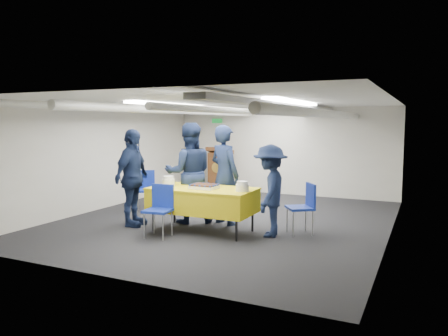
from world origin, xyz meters
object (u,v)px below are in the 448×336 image
(serving_table, at_px, (203,200))
(podium, at_px, (220,170))
(sailor_a, at_px, (225,175))
(sailor_c, at_px, (132,178))
(sailor_b, at_px, (189,173))
(chair_right, at_px, (305,203))
(sheet_cake, at_px, (204,186))
(sailor_d, at_px, (270,191))
(chair_left, at_px, (145,186))
(chair_near, at_px, (160,205))

(serving_table, height_order, podium, podium)
(sailor_a, bearing_deg, sailor_c, 52.51)
(sailor_b, bearing_deg, chair_right, 148.86)
(serving_table, height_order, sheet_cake, sheet_cake)
(podium, height_order, sailor_b, sailor_b)
(sheet_cake, relative_size, sailor_d, 0.30)
(chair_left, height_order, sailor_a, sailor_a)
(chair_near, bearing_deg, chair_right, 28.93)
(podium, height_order, chair_right, podium)
(sheet_cake, bearing_deg, podium, 111.97)
(chair_near, height_order, sailor_a, sailor_a)
(sailor_a, relative_size, sailor_c, 1.04)
(chair_left, relative_size, sailor_d, 0.56)
(sheet_cake, bearing_deg, chair_left, 150.81)
(sailor_a, bearing_deg, sheet_cake, 108.63)
(sheet_cake, bearing_deg, sailor_a, 86.28)
(sheet_cake, bearing_deg, sailor_c, -174.96)
(sailor_b, bearing_deg, serving_table, 104.13)
(chair_right, xyz_separation_m, sailor_d, (-0.49, -0.40, 0.24))
(sailor_b, distance_m, sailor_d, 1.76)
(chair_left, bearing_deg, sailor_b, -22.24)
(chair_near, bearing_deg, chair_left, 131.64)
(chair_right, height_order, chair_left, same)
(sailor_a, distance_m, sailor_c, 1.71)
(chair_right, height_order, sailor_a, sailor_a)
(chair_near, xyz_separation_m, chair_right, (2.16, 1.19, 0.00))
(chair_left, bearing_deg, podium, 82.07)
(podium, xyz_separation_m, sailor_b, (1.03, -3.51, 0.34))
(sailor_b, bearing_deg, sailor_d, 136.40)
(sailor_a, distance_m, sailor_d, 1.18)
(chair_left, height_order, sailor_d, sailor_d)
(chair_near, xyz_separation_m, sailor_d, (1.66, 0.79, 0.24))
(podium, distance_m, sailor_b, 3.67)
(serving_table, bearing_deg, sailor_d, 9.68)
(sailor_a, xyz_separation_m, sailor_c, (-1.48, -0.86, -0.04))
(serving_table, xyz_separation_m, sailor_b, (-0.55, 0.50, 0.39))
(sailor_b, bearing_deg, chair_near, 59.58)
(sailor_b, bearing_deg, podium, -107.33)
(podium, xyz_separation_m, sailor_a, (1.69, -3.33, 0.32))
(podium, relative_size, chair_near, 1.44)
(podium, relative_size, chair_left, 1.44)
(chair_near, relative_size, sailor_a, 0.47)
(serving_table, distance_m, chair_right, 1.77)
(podium, distance_m, sailor_c, 4.21)
(serving_table, distance_m, sailor_c, 1.42)
(serving_table, relative_size, chair_left, 2.12)
(serving_table, bearing_deg, chair_left, 151.28)
(podium, bearing_deg, chair_near, -76.70)
(sheet_cake, relative_size, chair_near, 0.53)
(sheet_cake, bearing_deg, chair_right, 22.20)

